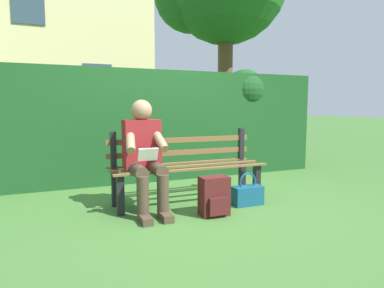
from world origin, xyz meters
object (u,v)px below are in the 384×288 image
(backpack, at_px, (214,196))
(handbag, at_px, (247,195))
(park_bench, at_px, (186,166))
(person_seated, at_px, (145,153))

(backpack, xyz_separation_m, handbag, (-0.50, -0.18, -0.08))
(park_bench, height_order, handbag, park_bench)
(park_bench, height_order, backpack, park_bench)
(person_seated, height_order, handbag, person_seated)
(person_seated, xyz_separation_m, backpack, (-0.60, 0.43, -0.42))
(person_seated, xyz_separation_m, handbag, (-1.09, 0.25, -0.49))
(person_seated, distance_m, backpack, 0.84)
(backpack, relative_size, handbag, 1.08)
(person_seated, bearing_deg, park_bench, -162.56)
(park_bench, distance_m, handbag, 0.76)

